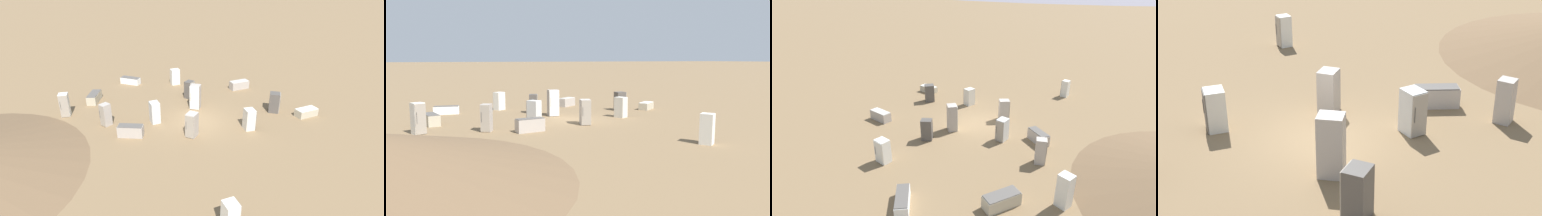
{
  "view_description": "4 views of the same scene",
  "coord_description": "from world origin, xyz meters",
  "views": [
    {
      "loc": [
        -18.7,
        -3.07,
        9.95
      ],
      "look_at": [
        0.66,
        0.54,
        0.73
      ],
      "focal_mm": 28.0,
      "sensor_mm": 36.0,
      "label": 1
    },
    {
      "loc": [
        -23.03,
        10.36,
        4.14
      ],
      "look_at": [
        0.53,
        -0.63,
        0.72
      ],
      "focal_mm": 35.0,
      "sensor_mm": 36.0,
      "label": 2
    },
    {
      "loc": [
        6.96,
        19.26,
        10.0
      ],
      "look_at": [
        1.45,
        0.92,
        1.75
      ],
      "focal_mm": 28.0,
      "sensor_mm": 36.0,
      "label": 3
    },
    {
      "loc": [
        15.39,
        2.02,
        8.24
      ],
      "look_at": [
        -0.41,
        0.92,
        0.92
      ],
      "focal_mm": 50.0,
      "sensor_mm": 36.0,
      "label": 4
    }
  ],
  "objects": [
    {
      "name": "discarded_fridge_9",
      "position": [
        -1.64,
        6.18,
        0.79
      ],
      "size": [
        0.81,
        0.78,
        1.58
      ],
      "rotation": [
        0.0,
        0.0,
        1.07
      ],
      "color": "#A89E93",
      "rests_on": "ground_plane"
    },
    {
      "name": "discarded_fridge_4",
      "position": [
        -2.02,
        0.06,
        0.8
      ],
      "size": [
        0.9,
        0.8,
        1.61
      ],
      "rotation": [
        0.0,
        0.0,
        1.31
      ],
      "color": "#A89E93",
      "rests_on": "ground_plane"
    },
    {
      "name": "discarded_fridge_1",
      "position": [
        2.22,
        0.58,
        0.96
      ],
      "size": [
        0.73,
        0.81,
        1.92
      ],
      "rotation": [
        0.0,
        0.0,
        1.48
      ],
      "color": "#A89E93",
      "rests_on": "ground_plane"
    },
    {
      "name": "discarded_fridge_8",
      "position": [
        -2.79,
        3.95,
        0.39
      ],
      "size": [
        0.8,
        1.69,
        0.79
      ],
      "rotation": [
        0.0,
        0.0,
        0.11
      ],
      "color": "#A89E93",
      "rests_on": "ground_plane"
    },
    {
      "name": "discarded_fridge_12",
      "position": [
        -0.6,
        2.98,
        0.77
      ],
      "size": [
        0.98,
        0.93,
        1.54
      ],
      "rotation": [
        0.0,
        0.0,
        5.32
      ],
      "color": "silver",
      "rests_on": "ground_plane"
    },
    {
      "name": "discarded_fridge_11",
      "position": [
        4.21,
        1.43,
        0.73
      ],
      "size": [
        0.88,
        0.84,
        1.45
      ],
      "rotation": [
        0.0,
        0.0,
        2.78
      ],
      "color": "#4C4742",
      "rests_on": "ground_plane"
    },
    {
      "name": "discarded_fridge_13",
      "position": [
        -0.38,
        -3.59,
        0.72
      ],
      "size": [
        0.94,
        0.92,
        1.45
      ],
      "rotation": [
        0.0,
        0.0,
        3.57
      ],
      "color": "beige",
      "rests_on": "ground_plane"
    },
    {
      "name": "ground_plane",
      "position": [
        0.0,
        0.0,
        0.0
      ],
      "size": [
        1000.0,
        1000.0,
        0.0
      ],
      "primitive_type": "plane",
      "color": "brown"
    },
    {
      "name": "discarded_fridge_7",
      "position": [
        -9.45,
        -2.93,
        0.76
      ],
      "size": [
        0.84,
        0.84,
        1.52
      ],
      "rotation": [
        0.0,
        0.0,
        3.71
      ],
      "color": "silver",
      "rests_on": "ground_plane"
    }
  ]
}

